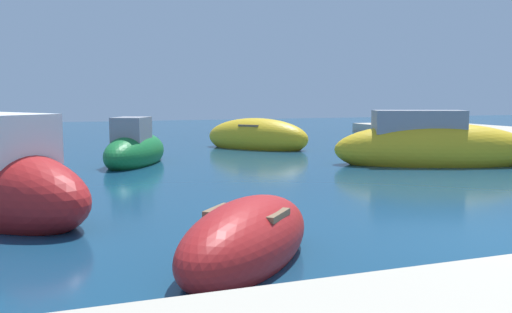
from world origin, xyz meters
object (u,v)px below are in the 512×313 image
object	(u,v)px
moored_boat_1	(247,240)
moored_boat_7	(421,142)
moored_boat_4	(257,138)
moored_boat_0	(135,150)
moored_boat_2	(432,147)

from	to	relation	value
moored_boat_1	moored_boat_7	bearing A→B (deg)	-1.86
moored_boat_1	moored_boat_4	world-z (taller)	moored_boat_4
moored_boat_0	moored_boat_1	xyz separation A→B (m)	(-0.12, -10.81, -0.13)
moored_boat_1	moored_boat_2	xyz separation A→B (m)	(8.61, 7.46, 0.24)
moored_boat_1	moored_boat_7	world-z (taller)	moored_boat_1
moored_boat_1	moored_boat_2	distance (m)	11.40
moored_boat_0	moored_boat_7	bearing A→B (deg)	-56.41
moored_boat_1	moored_boat_7	distance (m)	16.72
moored_boat_7	moored_boat_4	bearing A→B (deg)	162.89
moored_boat_1	moored_boat_2	world-z (taller)	moored_boat_2
moored_boat_0	moored_boat_1	world-z (taller)	moored_boat_0
moored_boat_1	moored_boat_4	xyz separation A→B (m)	(5.40, 14.21, 0.14)
moored_boat_0	moored_boat_7	world-z (taller)	moored_boat_0
moored_boat_1	moored_boat_7	xyz separation A→B (m)	(11.62, 12.02, -0.05)
moored_boat_0	moored_boat_2	distance (m)	9.13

